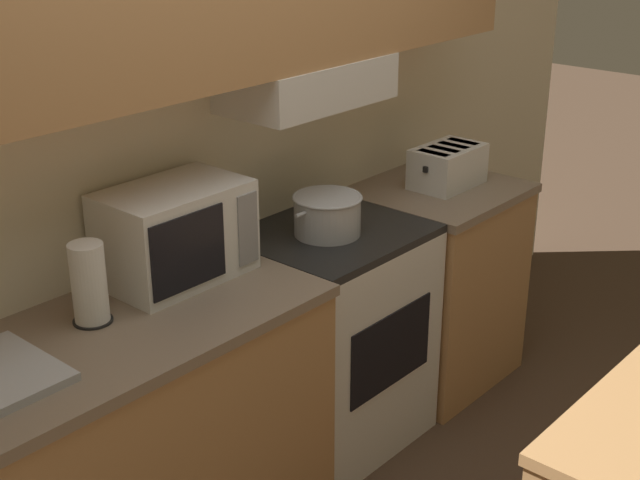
% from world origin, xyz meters
% --- Properties ---
extents(ground_plane, '(16.00, 16.00, 0.00)m').
position_xyz_m(ground_plane, '(0.00, 0.00, 0.00)').
color(ground_plane, '#4C3828').
extents(wall_back, '(5.22, 0.38, 2.55)m').
position_xyz_m(wall_back, '(0.01, -0.06, 1.50)').
color(wall_back, beige).
rests_on(wall_back, ground_plane).
extents(lower_counter_main, '(1.50, 0.61, 0.89)m').
position_xyz_m(lower_counter_main, '(-0.67, -0.30, 0.44)').
color(lower_counter_main, tan).
rests_on(lower_counter_main, ground_plane).
extents(lower_counter_right_stub, '(0.66, 0.61, 0.89)m').
position_xyz_m(lower_counter_right_stub, '(1.09, -0.30, 0.44)').
color(lower_counter_right_stub, tan).
rests_on(lower_counter_right_stub, ground_plane).
extents(stove_range, '(0.67, 0.57, 0.89)m').
position_xyz_m(stove_range, '(0.42, -0.28, 0.44)').
color(stove_range, silver).
rests_on(stove_range, ground_plane).
extents(cooking_pot, '(0.33, 0.25, 0.15)m').
position_xyz_m(cooking_pot, '(0.39, -0.29, 0.96)').
color(cooking_pot, '#B7BABF').
rests_on(cooking_pot, stove_range).
extents(microwave, '(0.47, 0.30, 0.31)m').
position_xyz_m(microwave, '(-0.22, -0.17, 1.04)').
color(microwave, silver).
rests_on(microwave, lower_counter_main).
extents(toaster, '(0.33, 0.20, 0.17)m').
position_xyz_m(toaster, '(1.13, -0.31, 0.97)').
color(toaster, silver).
rests_on(toaster, lower_counter_right_stub).
extents(paper_towel_roll, '(0.12, 0.12, 0.25)m').
position_xyz_m(paper_towel_roll, '(-0.59, -0.22, 1.01)').
color(paper_towel_roll, black).
rests_on(paper_towel_roll, lower_counter_main).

